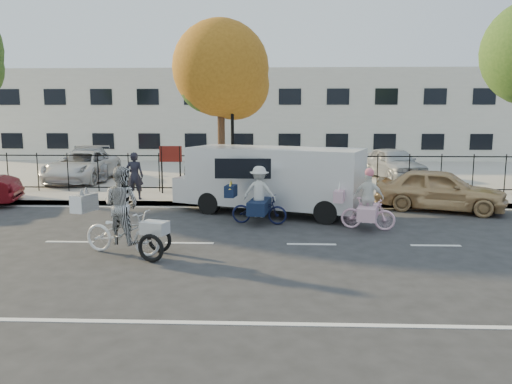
{
  "coord_description": "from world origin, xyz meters",
  "views": [
    {
      "loc": [
        2.1,
        -11.86,
        3.17
      ],
      "look_at": [
        1.6,
        1.2,
        1.1
      ],
      "focal_mm": 35.0,
      "sensor_mm": 36.0,
      "label": 1
    }
  ],
  "objects_px": {
    "unicorn_bike": "(367,207)",
    "lot_car_d": "(393,163)",
    "lamppost": "(232,115)",
    "lot_car_a": "(88,163)",
    "gold_sedan": "(440,190)",
    "lot_car_b": "(82,166)",
    "white_van": "(272,177)",
    "bull_bike": "(258,201)",
    "pedestrian": "(135,176)",
    "lot_car_c": "(207,164)",
    "zebra_trike": "(122,220)"
  },
  "relations": [
    {
      "from": "unicorn_bike",
      "to": "lot_car_d",
      "type": "xyz_separation_m",
      "value": [
        2.96,
        9.8,
        0.25
      ]
    },
    {
      "from": "lamppost",
      "to": "gold_sedan",
      "type": "relative_size",
      "value": 1.06
    },
    {
      "from": "zebra_trike",
      "to": "lot_car_c",
      "type": "distance_m",
      "value": 12.25
    },
    {
      "from": "pedestrian",
      "to": "lot_car_d",
      "type": "height_order",
      "value": "pedestrian"
    },
    {
      "from": "bull_bike",
      "to": "lot_car_d",
      "type": "height_order",
      "value": "bull_bike"
    },
    {
      "from": "pedestrian",
      "to": "gold_sedan",
      "type": "bearing_deg",
      "value": 174.53
    },
    {
      "from": "lamppost",
      "to": "bull_bike",
      "type": "bearing_deg",
      "value": -76.07
    },
    {
      "from": "unicorn_bike",
      "to": "lot_car_a",
      "type": "relative_size",
      "value": 0.35
    },
    {
      "from": "lot_car_d",
      "to": "white_van",
      "type": "bearing_deg",
      "value": -138.62
    },
    {
      "from": "lamppost",
      "to": "unicorn_bike",
      "type": "distance_m",
      "value": 7.04
    },
    {
      "from": "zebra_trike",
      "to": "lot_car_a",
      "type": "bearing_deg",
      "value": 41.02
    },
    {
      "from": "white_van",
      "to": "bull_bike",
      "type": "bearing_deg",
      "value": -83.16
    },
    {
      "from": "lot_car_a",
      "to": "lot_car_c",
      "type": "height_order",
      "value": "lot_car_a"
    },
    {
      "from": "white_van",
      "to": "lamppost",
      "type": "bearing_deg",
      "value": 136.87
    },
    {
      "from": "unicorn_bike",
      "to": "gold_sedan",
      "type": "bearing_deg",
      "value": -29.71
    },
    {
      "from": "lot_car_c",
      "to": "white_van",
      "type": "bearing_deg",
      "value": -67.44
    },
    {
      "from": "gold_sedan",
      "to": "lot_car_b",
      "type": "bearing_deg",
      "value": 89.58
    },
    {
      "from": "lamppost",
      "to": "lot_car_c",
      "type": "relative_size",
      "value": 1.06
    },
    {
      "from": "lamppost",
      "to": "unicorn_bike",
      "type": "xyz_separation_m",
      "value": [
        4.13,
        -5.13,
        -2.48
      ]
    },
    {
      "from": "lot_car_a",
      "to": "lot_car_b",
      "type": "height_order",
      "value": "lot_car_a"
    },
    {
      "from": "unicorn_bike",
      "to": "lot_car_a",
      "type": "xyz_separation_m",
      "value": [
        -11.32,
        9.45,
        0.24
      ]
    },
    {
      "from": "gold_sedan",
      "to": "unicorn_bike",
      "type": "bearing_deg",
      "value": 155.35
    },
    {
      "from": "zebra_trike",
      "to": "unicorn_bike",
      "type": "relative_size",
      "value": 1.35
    },
    {
      "from": "lot_car_a",
      "to": "lot_car_c",
      "type": "bearing_deg",
      "value": -13.14
    },
    {
      "from": "bull_bike",
      "to": "lot_car_b",
      "type": "distance_m",
      "value": 11.21
    },
    {
      "from": "lot_car_c",
      "to": "unicorn_bike",
      "type": "bearing_deg",
      "value": -59.14
    },
    {
      "from": "lot_car_d",
      "to": "gold_sedan",
      "type": "bearing_deg",
      "value": -103.16
    },
    {
      "from": "lamppost",
      "to": "gold_sedan",
      "type": "bearing_deg",
      "value": -18.17
    },
    {
      "from": "lamppost",
      "to": "pedestrian",
      "type": "distance_m",
      "value": 4.21
    },
    {
      "from": "bull_bike",
      "to": "lot_car_a",
      "type": "distance_m",
      "value": 12.15
    },
    {
      "from": "white_van",
      "to": "gold_sedan",
      "type": "bearing_deg",
      "value": 27.61
    },
    {
      "from": "lamppost",
      "to": "lot_car_a",
      "type": "bearing_deg",
      "value": 149.04
    },
    {
      "from": "lot_car_c",
      "to": "lot_car_b",
      "type": "bearing_deg",
      "value": -166.26
    },
    {
      "from": "lamppost",
      "to": "lot_car_d",
      "type": "relative_size",
      "value": 1.01
    },
    {
      "from": "lot_car_d",
      "to": "bull_bike",
      "type": "bearing_deg",
      "value": -135.44
    },
    {
      "from": "zebra_trike",
      "to": "lot_car_a",
      "type": "distance_m",
      "value": 13.23
    },
    {
      "from": "gold_sedan",
      "to": "lot_car_c",
      "type": "height_order",
      "value": "lot_car_c"
    },
    {
      "from": "gold_sedan",
      "to": "zebra_trike",
      "type": "bearing_deg",
      "value": 142.56
    },
    {
      "from": "bull_bike",
      "to": "white_van",
      "type": "distance_m",
      "value": 1.65
    },
    {
      "from": "lot_car_d",
      "to": "unicorn_bike",
      "type": "bearing_deg",
      "value": -119.31
    },
    {
      "from": "lot_car_c",
      "to": "lamppost",
      "type": "bearing_deg",
      "value": -70.25
    },
    {
      "from": "unicorn_bike",
      "to": "lot_car_c",
      "type": "xyz_separation_m",
      "value": [
        -5.73,
        9.61,
        0.19
      ]
    },
    {
      "from": "lot_car_a",
      "to": "pedestrian",
      "type": "bearing_deg",
      "value": -70.82
    },
    {
      "from": "lamppost",
      "to": "pedestrian",
      "type": "relative_size",
      "value": 2.58
    },
    {
      "from": "unicorn_bike",
      "to": "bull_bike",
      "type": "xyz_separation_m",
      "value": [
        -3.0,
        0.6,
        0.04
      ]
    },
    {
      "from": "white_van",
      "to": "lot_car_a",
      "type": "xyz_separation_m",
      "value": [
        -8.69,
        7.32,
        -0.29
      ]
    },
    {
      "from": "gold_sedan",
      "to": "lot_car_d",
      "type": "distance_m",
      "value": 6.97
    },
    {
      "from": "unicorn_bike",
      "to": "white_van",
      "type": "xyz_separation_m",
      "value": [
        -2.63,
        2.13,
        0.53
      ]
    },
    {
      "from": "gold_sedan",
      "to": "lot_car_b",
      "type": "xyz_separation_m",
      "value": [
        -14.04,
        5.45,
        0.13
      ]
    },
    {
      "from": "bull_bike",
      "to": "lot_car_c",
      "type": "distance_m",
      "value": 9.41
    }
  ]
}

